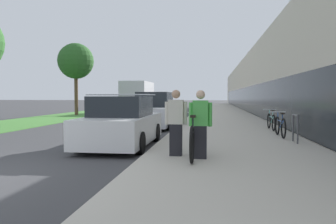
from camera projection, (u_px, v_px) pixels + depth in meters
sidewalk_slab at (221, 114)px, 25.84m from camera, size 4.65×70.00×0.15m
storefront_facade at (294, 84)px, 32.64m from camera, size 10.01×70.00×5.37m
lawn_strip at (99, 112)px, 31.36m from camera, size 4.42×70.00×0.03m
tandem_bicycle at (194, 138)px, 7.60m from camera, size 0.52×2.57×0.99m
person_rider at (200, 124)px, 7.25m from camera, size 0.52×0.20×1.52m
person_bystander at (176, 123)px, 7.60m from camera, size 0.52×0.20×1.53m
bike_rack_hoop at (295, 125)px, 9.75m from camera, size 0.05×0.60×0.84m
cruiser_bike_nearest at (280, 126)px, 11.17m from camera, size 0.52×1.70×0.84m
cruiser_bike_middle at (271, 121)px, 13.39m from camera, size 0.52×1.73×0.83m
parked_sedan_curbside at (122, 124)px, 9.99m from camera, size 1.91×4.13×1.60m
vintage_roadster_curbside at (155, 112)px, 16.05m from camera, size 1.80×4.71×1.73m
moving_truck at (139, 97)px, 30.97m from camera, size 2.37×6.26×2.85m
street_tree_far at (76, 61)px, 25.86m from camera, size 2.81×2.81×5.70m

